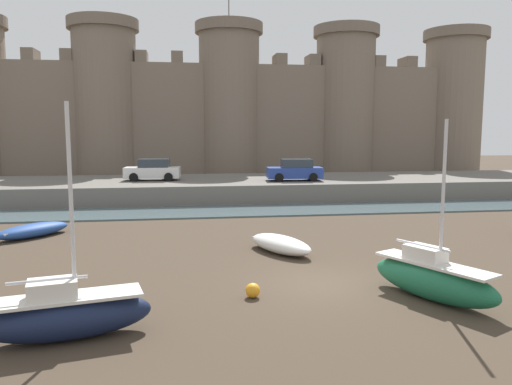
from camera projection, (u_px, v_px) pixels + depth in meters
ground_plane at (323, 284)px, 16.80m from camera, size 160.00×160.00×0.00m
water_channel at (257, 211)px, 31.95m from camera, size 80.00×4.50×0.10m
quay_road at (243, 188)px, 38.99m from camera, size 59.56×10.00×1.41m
castle at (229, 110)px, 49.55m from camera, size 54.16×6.61×18.53m
rowboat_midflat_right at (280, 244)px, 21.13m from camera, size 2.90×3.79×0.73m
sailboat_near_channel_right at (67, 314)px, 12.31m from camera, size 4.26×2.06×5.84m
rowboat_foreground_left at (33, 230)px, 24.19m from camera, size 3.46×3.66×0.67m
sailboat_foreground_right at (432, 278)px, 15.20m from camera, size 2.90×4.34×5.48m
mooring_buoy_off_centre at (395, 259)px, 19.22m from camera, size 0.48×0.48×0.48m
mooring_buoy_near_channel at (253, 290)px, 15.44m from camera, size 0.46×0.46×0.46m
car_quay_west at (153, 170)px, 37.57m from camera, size 4.20×2.07×1.62m
car_quay_centre_east at (295, 170)px, 37.38m from camera, size 4.20×2.07×1.62m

